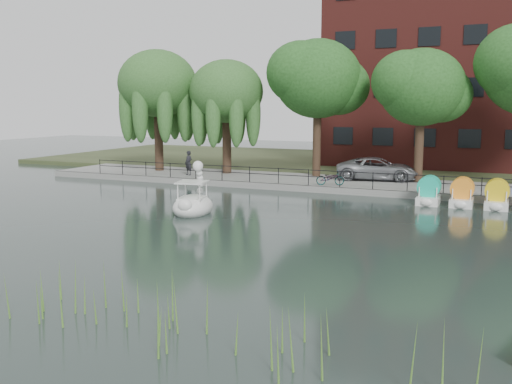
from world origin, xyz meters
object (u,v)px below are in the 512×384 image
Objects in this scene: minivan at (378,167)px; bicycle at (330,177)px; pedestrian at (189,161)px; swan_boat at (193,202)px.

bicycle is (-2.16, -3.71, -0.35)m from minivan.
pedestrian is (-10.67, 0.99, 0.49)m from bicycle.
swan_boat reaches higher than minivan.
bicycle is at bearing 53.16° from swan_boat.
minivan is 4.31m from bicycle.
pedestrian reaches higher than bicycle.
minivan is at bearing 30.15° from pedestrian.
minivan is 3.10× the size of pedestrian.
minivan is at bearing -50.19° from bicycle.
swan_boat reaches higher than pedestrian.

